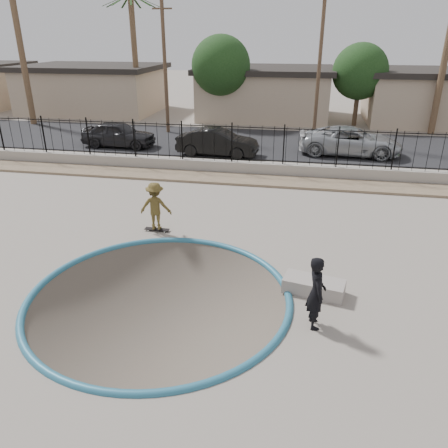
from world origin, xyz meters
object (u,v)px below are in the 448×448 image
car_b (217,142)px  skateboard (157,229)px  concrete_ledge (314,286)px  car_a (119,134)px  videographer (316,293)px  skater (156,209)px  car_c (338,143)px  car_d (352,141)px

car_b → skateboard: bearing=-176.8°
skateboard → concrete_ledge: (5.42, -3.05, 0.14)m
skateboard → car_a: size_ratio=0.20×
videographer → car_b: (-5.35, 14.88, -0.13)m
skater → skateboard: 0.78m
car_c → car_d: (0.74, 0.03, 0.14)m
skater → car_c: 13.73m
car_c → concrete_ledge: bearing=172.5°
concrete_ledge → car_a: (-11.65, 14.41, 0.59)m
skater → car_a: (-6.22, 11.37, -0.06)m
car_b → car_d: 7.58m
skater → skateboard: bearing=180.0°
skateboard → car_d: size_ratio=0.16×
concrete_ledge → car_b: size_ratio=0.35×
car_c → videographer: bearing=172.9°
car_b → skater: bearing=-176.8°
skater → car_b: (0.08, 10.40, -0.06)m
car_c → car_d: size_ratio=0.79×
concrete_ledge → car_a: car_a is taller
skater → car_a: skater is taller
concrete_ledge → car_c: bearing=85.0°
skateboard → car_b: (0.08, 10.40, 0.72)m
skater → car_d: skater is taller
concrete_ledge → car_a: size_ratio=0.36×
car_d → concrete_ledge: bearing=175.3°
car_a → videographer: bearing=-142.5°
car_d → car_a: bearing=95.8°
car_c → car_b: bearing=100.7°
skateboard → car_c: car_c is taller
videographer → car_a: size_ratio=0.41×
skateboard → concrete_ledge: size_ratio=0.55×
skater → car_b: size_ratio=0.37×
skater → car_d: bearing=-127.0°
skater → car_b: 10.40m
videographer → car_a: 19.67m
skateboard → concrete_ledge: bearing=-28.7°
skateboard → skater: bearing=0.0°
videographer → car_a: bearing=25.7°
skateboard → car_d: bearing=58.6°
concrete_ledge → car_c: car_c is taller
skateboard → concrete_ledge: 6.22m
skater → car_c: bearing=-124.5°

